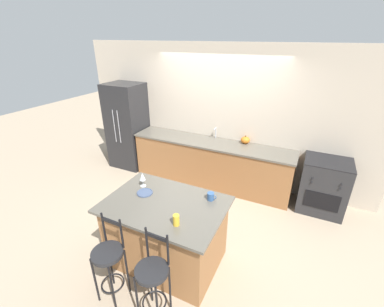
% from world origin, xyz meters
% --- Properties ---
extents(ground_plane, '(18.00, 18.00, 0.00)m').
position_xyz_m(ground_plane, '(0.00, 0.00, 0.00)').
color(ground_plane, tan).
extents(wall_back, '(6.00, 0.07, 2.70)m').
position_xyz_m(wall_back, '(0.00, 0.71, 1.35)').
color(wall_back, beige).
rests_on(wall_back, ground_plane).
extents(back_counter, '(3.21, 0.69, 0.91)m').
position_xyz_m(back_counter, '(0.00, 0.38, 0.46)').
color(back_counter, '#936038').
rests_on(back_counter, ground_plane).
extents(sink_faucet, '(0.02, 0.13, 0.22)m').
position_xyz_m(sink_faucet, '(0.00, 0.59, 1.05)').
color(sink_faucet, '#ADAFB5').
rests_on(sink_faucet, back_counter).
extents(kitchen_island, '(1.49, 1.04, 0.92)m').
position_xyz_m(kitchen_island, '(0.23, -1.76, 0.47)').
color(kitchen_island, '#936038').
rests_on(kitchen_island, ground_plane).
extents(refrigerator, '(0.77, 0.70, 1.88)m').
position_xyz_m(refrigerator, '(-2.01, 0.35, 0.94)').
color(refrigerator, '#232326').
rests_on(refrigerator, ground_plane).
extents(oven_range, '(0.73, 0.64, 0.95)m').
position_xyz_m(oven_range, '(2.07, 0.38, 0.47)').
color(oven_range, '#28282B').
rests_on(oven_range, ground_plane).
extents(bar_stool_near, '(0.34, 0.34, 1.08)m').
position_xyz_m(bar_stool_near, '(-0.05, -2.50, 0.56)').
color(bar_stool_near, black).
rests_on(bar_stool_near, ground_plane).
extents(bar_stool_far, '(0.34, 0.34, 1.08)m').
position_xyz_m(bar_stool_far, '(0.51, -2.48, 0.56)').
color(bar_stool_far, black).
rests_on(bar_stool_far, ground_plane).
extents(dinner_plate, '(0.21, 0.21, 0.02)m').
position_xyz_m(dinner_plate, '(-0.12, -1.68, 0.93)').
color(dinner_plate, '#425170').
rests_on(dinner_plate, kitchen_island).
extents(wine_glass, '(0.08, 0.08, 0.20)m').
position_xyz_m(wine_glass, '(-0.24, -1.54, 1.07)').
color(wine_glass, white).
rests_on(wine_glass, kitchen_island).
extents(coffee_mug, '(0.12, 0.09, 0.10)m').
position_xyz_m(coffee_mug, '(0.72, -1.44, 0.97)').
color(coffee_mug, '#335689').
rests_on(coffee_mug, kitchen_island).
extents(tumbler_cup, '(0.07, 0.07, 0.13)m').
position_xyz_m(tumbler_cup, '(0.55, -2.04, 0.99)').
color(tumbler_cup, gold).
rests_on(tumbler_cup, kitchen_island).
extents(pumpkin_decoration, '(0.17, 0.17, 0.16)m').
position_xyz_m(pumpkin_decoration, '(0.61, 0.58, 0.98)').
color(pumpkin_decoration, orange).
rests_on(pumpkin_decoration, back_counter).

